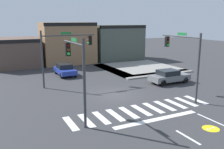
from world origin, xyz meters
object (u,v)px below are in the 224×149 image
at_px(traffic_signal_southwest, 76,64).
at_px(car_blue, 65,70).
at_px(traffic_signal_northwest, 64,48).
at_px(traffic_signal_southeast, 184,53).
at_px(car_gray, 169,76).

relative_size(traffic_signal_southwest, car_blue, 1.36).
height_order(traffic_signal_southwest, traffic_signal_northwest, traffic_signal_northwest).
distance_m(traffic_signal_southwest, traffic_signal_southeast, 9.96).
xyz_separation_m(traffic_signal_southeast, traffic_signal_northwest, (-8.20, 8.49, -0.03)).
bearing_deg(traffic_signal_northwest, traffic_signal_southwest, -100.57).
height_order(car_gray, car_blue, car_gray).
distance_m(traffic_signal_southeast, car_blue, 15.39).
bearing_deg(car_gray, traffic_signal_northwest, 159.18).
bearing_deg(traffic_signal_northwest, traffic_signal_southeast, -45.99).
distance_m(traffic_signal_northwest, car_blue, 6.02).
xyz_separation_m(traffic_signal_southwest, traffic_signal_northwest, (1.73, 9.26, 0.07)).
distance_m(traffic_signal_southwest, car_gray, 13.67).
relative_size(traffic_signal_southeast, traffic_signal_northwest, 1.00).
distance_m(traffic_signal_southeast, car_gray, 6.00).
bearing_deg(car_gray, car_blue, 135.82).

